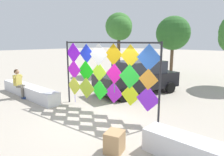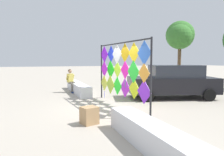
{
  "view_description": "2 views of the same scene",
  "coord_description": "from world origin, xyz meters",
  "px_view_note": "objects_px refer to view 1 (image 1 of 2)",
  "views": [
    {
      "loc": [
        4.86,
        -4.66,
        2.75
      ],
      "look_at": [
        0.22,
        0.43,
        1.46
      ],
      "focal_mm": 31.51,
      "sensor_mm": 36.0,
      "label": 1
    },
    {
      "loc": [
        8.1,
        -2.77,
        1.97
      ],
      "look_at": [
        -0.52,
        0.32,
        1.2
      ],
      "focal_mm": 33.8,
      "sensor_mm": 36.0,
      "label": 2
    }
  ],
  "objects_px": {
    "parked_car": "(138,77)",
    "cardboard_box_small": "(114,142)",
    "kite_display_rack": "(106,71)",
    "tree_palm_like": "(119,27)",
    "seated_vendor": "(19,81)",
    "tree_far_right": "(173,33)"
  },
  "relations": [
    {
      "from": "parked_car",
      "to": "cardboard_box_small",
      "type": "xyz_separation_m",
      "value": [
        2.93,
        -5.15,
        -0.6
      ]
    },
    {
      "from": "parked_car",
      "to": "kite_display_rack",
      "type": "bearing_deg",
      "value": -76.48
    },
    {
      "from": "kite_display_rack",
      "to": "tree_palm_like",
      "type": "xyz_separation_m",
      "value": [
        -5.43,
        7.13,
        2.24
      ]
    },
    {
      "from": "seated_vendor",
      "to": "tree_far_right",
      "type": "relative_size",
      "value": 0.3
    },
    {
      "from": "kite_display_rack",
      "to": "cardboard_box_small",
      "type": "bearing_deg",
      "value": -41.67
    },
    {
      "from": "seated_vendor",
      "to": "kite_display_rack",
      "type": "bearing_deg",
      "value": 18.03
    },
    {
      "from": "parked_car",
      "to": "tree_far_right",
      "type": "xyz_separation_m",
      "value": [
        -1.3,
        6.71,
        2.56
      ]
    },
    {
      "from": "cardboard_box_small",
      "to": "kite_display_rack",
      "type": "bearing_deg",
      "value": 138.33
    },
    {
      "from": "tree_palm_like",
      "to": "tree_far_right",
      "type": "bearing_deg",
      "value": 39.95
    },
    {
      "from": "tree_far_right",
      "to": "cardboard_box_small",
      "type": "bearing_deg",
      "value": -70.39
    },
    {
      "from": "kite_display_rack",
      "to": "cardboard_box_small",
      "type": "relative_size",
      "value": 8.17
    },
    {
      "from": "kite_display_rack",
      "to": "tree_far_right",
      "type": "distance_m",
      "value": 10.31
    },
    {
      "from": "kite_display_rack",
      "to": "parked_car",
      "type": "height_order",
      "value": "kite_display_rack"
    },
    {
      "from": "cardboard_box_small",
      "to": "tree_palm_like",
      "type": "height_order",
      "value": "tree_palm_like"
    },
    {
      "from": "tree_far_right",
      "to": "kite_display_rack",
      "type": "bearing_deg",
      "value": -78.23
    },
    {
      "from": "tree_palm_like",
      "to": "tree_far_right",
      "type": "distance_m",
      "value": 4.4
    },
    {
      "from": "kite_display_rack",
      "to": "seated_vendor",
      "type": "distance_m",
      "value": 4.77
    },
    {
      "from": "cardboard_box_small",
      "to": "tree_far_right",
      "type": "height_order",
      "value": "tree_far_right"
    },
    {
      "from": "kite_display_rack",
      "to": "tree_far_right",
      "type": "relative_size",
      "value": 0.93
    },
    {
      "from": "tree_palm_like",
      "to": "kite_display_rack",
      "type": "bearing_deg",
      "value": -52.73
    },
    {
      "from": "cardboard_box_small",
      "to": "tree_palm_like",
      "type": "relative_size",
      "value": 0.11
    },
    {
      "from": "parked_car",
      "to": "tree_palm_like",
      "type": "bearing_deg",
      "value": 140.02
    }
  ]
}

